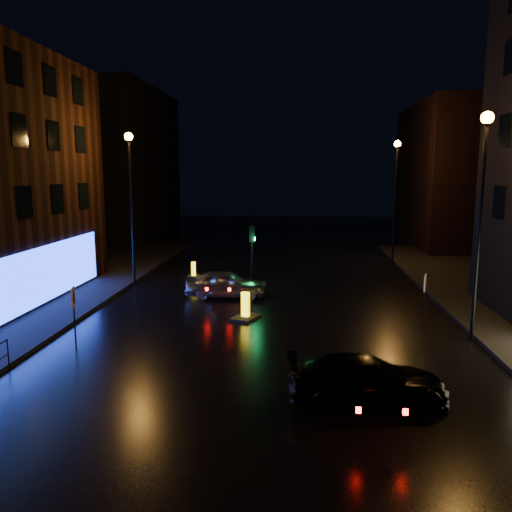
% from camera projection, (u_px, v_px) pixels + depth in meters
% --- Properties ---
extents(ground, '(120.00, 120.00, 0.00)m').
position_uv_depth(ground, '(250.00, 407.00, 13.50)').
color(ground, black).
rests_on(ground, ground).
extents(building_far_left, '(8.00, 16.00, 14.00)m').
position_uv_depth(building_far_left, '(119.00, 165.00, 48.05)').
color(building_far_left, black).
rests_on(building_far_left, ground).
extents(building_far_right, '(8.00, 14.00, 12.00)m').
position_uv_depth(building_far_right, '(459.00, 176.00, 42.74)').
color(building_far_right, black).
rests_on(building_far_right, ground).
extents(street_lamp_lfar, '(0.44, 0.44, 8.37)m').
position_uv_depth(street_lamp_lfar, '(131.00, 186.00, 26.97)').
color(street_lamp_lfar, black).
rests_on(street_lamp_lfar, ground).
extents(street_lamp_rnear, '(0.44, 0.44, 8.37)m').
position_uv_depth(street_lamp_rnear, '(482.00, 192.00, 17.84)').
color(street_lamp_rnear, black).
rests_on(street_lamp_rnear, ground).
extents(street_lamp_rfar, '(0.44, 0.44, 8.37)m').
position_uv_depth(street_lamp_rfar, '(396.00, 183.00, 33.57)').
color(street_lamp_rfar, black).
rests_on(street_lamp_rfar, ground).
extents(traffic_signal, '(1.40, 2.40, 3.45)m').
position_uv_depth(traffic_signal, '(252.00, 279.00, 27.27)').
color(traffic_signal, black).
rests_on(traffic_signal, ground).
extents(silver_hatchback, '(4.07, 1.76, 1.37)m').
position_uv_depth(silver_hatchback, '(226.00, 284.00, 25.26)').
color(silver_hatchback, '#A7ABAF').
rests_on(silver_hatchback, ground).
extents(dark_sedan, '(4.56, 2.25, 1.28)m').
position_uv_depth(dark_sedan, '(367.00, 380.00, 13.67)').
color(dark_sedan, black).
rests_on(dark_sedan, ground).
extents(bollard_near, '(1.35, 1.59, 1.18)m').
position_uv_depth(bollard_near, '(245.00, 313.00, 21.56)').
color(bollard_near, black).
rests_on(bollard_near, ground).
extents(bollard_far, '(0.80, 1.12, 0.92)m').
position_uv_depth(bollard_far, '(194.00, 274.00, 30.20)').
color(bollard_far, black).
rests_on(bollard_far, ground).
extents(road_sign_left, '(0.19, 0.53, 2.21)m').
position_uv_depth(road_sign_left, '(74.00, 303.00, 17.85)').
color(road_sign_left, black).
rests_on(road_sign_left, ground).
extents(road_sign_right, '(0.21, 0.50, 2.13)m').
position_uv_depth(road_sign_right, '(425.00, 287.00, 20.54)').
color(road_sign_right, black).
rests_on(road_sign_right, ground).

